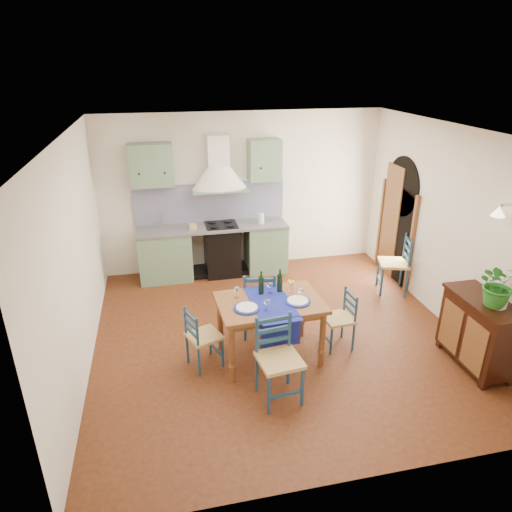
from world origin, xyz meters
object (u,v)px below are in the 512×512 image
Objects in this scene: chair_near at (278,359)px; sideboard at (479,330)px; dining_table at (270,308)px; potted_plant at (500,285)px.

chair_near reaches higher than sideboard.
sideboard is at bearing 0.99° from chair_near.
potted_plant is (2.51, -0.85, 0.48)m from dining_table.
chair_near is 1.82× the size of potted_plant.
chair_near is at bearing 177.89° from potted_plant.
chair_near is (-0.09, -0.75, -0.22)m from dining_table.
chair_near is 2.58m from sideboard.
potted_plant reaches higher than chair_near.
dining_table is 0.79m from chair_near.
potted_plant is (2.60, -0.10, 0.69)m from chair_near.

